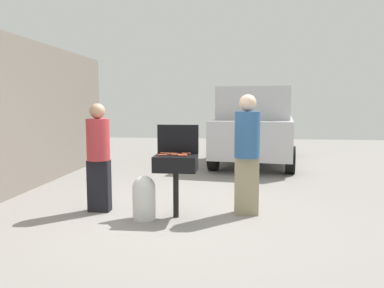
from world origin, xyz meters
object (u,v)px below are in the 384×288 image
hot_dog_7 (172,154)px  hot_dog_4 (165,153)px  propane_tank (144,197)px  parked_minivan (256,125)px  hot_dog_3 (176,155)px  hot_dog_2 (182,154)px  person_right (247,150)px  bbq_grill (176,165)px  person_left (98,153)px  hot_dog_0 (173,154)px  hot_dog_5 (186,153)px  hot_dog_1 (163,155)px  hot_dog_6 (183,155)px

hot_dog_7 → hot_dog_4: bearing=145.6°
propane_tank → parked_minivan: 5.68m
hot_dog_3 → parked_minivan: size_ratio=0.03×
hot_dog_2 → person_right: person_right is taller
bbq_grill → hot_dog_4: size_ratio=6.85×
person_left → hot_dog_3: bearing=6.8°
hot_dog_3 → hot_dog_7: (-0.07, 0.09, 0.00)m
hot_dog_0 → hot_dog_5: same height
hot_dog_0 → person_right: bearing=9.6°
hot_dog_7 → person_left: bearing=173.8°
bbq_grill → parked_minivan: size_ratio=0.19×
hot_dog_1 → hot_dog_5: (0.31, 0.18, 0.00)m
person_left → hot_dog_5: bearing=14.6°
hot_dog_6 → person_right: 0.96m
hot_dog_1 → person_right: size_ratio=0.07×
hot_dog_0 → propane_tank: hot_dog_0 is taller
parked_minivan → hot_dog_2: bearing=83.1°
hot_dog_2 → hot_dog_4: bearing=156.5°
hot_dog_1 → hot_dog_4: (-0.00, 0.19, 0.00)m
hot_dog_3 → hot_dog_5: (0.12, 0.16, 0.00)m
hot_dog_0 → hot_dog_4: (-0.12, 0.04, 0.00)m
hot_dog_4 → person_right: person_right is taller
hot_dog_2 → person_left: (-1.28, 0.16, -0.02)m
hot_dog_4 → parked_minivan: (1.61, 5.04, 0.12)m
hot_dog_3 → propane_tank: (-0.44, -0.11, -0.58)m
hot_dog_3 → person_right: bearing=17.2°
hot_dog_5 → hot_dog_7: (-0.20, -0.07, 0.00)m
hot_dog_4 → hot_dog_7: size_ratio=1.00×
parked_minivan → hot_dog_0: bearing=81.4°
hot_dog_6 → person_right: person_right is taller
hot_dog_5 → propane_tank: size_ratio=0.21×
propane_tank → person_left: person_left is taller
parked_minivan → hot_dog_4: bearing=80.0°
hot_dog_7 → person_right: size_ratio=0.07×
bbq_grill → person_right: 1.06m
hot_dog_6 → hot_dog_7: 0.22m
hot_dog_4 → hot_dog_5: 0.31m
hot_dog_1 → hot_dog_2: size_ratio=1.00×
propane_tank → person_right: (1.43, 0.42, 0.63)m
hot_dog_0 → propane_tank: (-0.37, -0.24, -0.58)m
hot_dog_2 → hot_dog_6: bearing=-76.9°
person_left → person_right: (2.19, 0.10, 0.07)m
bbq_grill → hot_dog_0: (-0.06, 0.09, 0.15)m
hot_dog_5 → person_left: bearing=177.9°
hot_dog_1 → hot_dog_2: (0.27, 0.08, 0.00)m
hot_dog_7 → person_right: (1.06, 0.22, 0.04)m
hot_dog_4 → hot_dog_6: 0.36m
bbq_grill → hot_dog_7: 0.17m
hot_dog_1 → propane_tank: bearing=-160.8°
hot_dog_6 → person_right: bearing=21.7°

